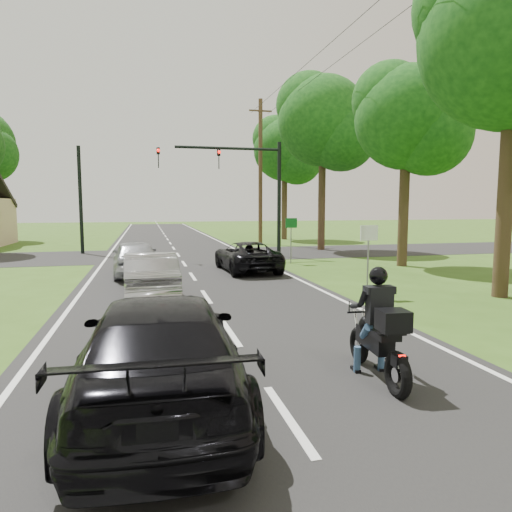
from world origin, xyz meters
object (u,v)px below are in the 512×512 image
at_px(silver_suv, 135,257).
at_px(traffic_signal, 245,178).
at_px(dark_suv, 247,256).
at_px(motorcycle_rider, 379,335).
at_px(dark_car_behind, 160,350).
at_px(sign_green, 291,229).
at_px(sign_white, 369,243).
at_px(silver_sedan, 150,275).
at_px(utility_pole_far, 260,171).

bearing_deg(silver_suv, traffic_signal, -139.71).
relative_size(dark_suv, traffic_signal, 0.69).
height_order(motorcycle_rider, silver_suv, motorcycle_rider).
height_order(dark_car_behind, sign_green, sign_green).
height_order(dark_suv, traffic_signal, traffic_signal).
relative_size(dark_car_behind, sign_white, 2.42).
bearing_deg(motorcycle_rider, sign_white, 68.23).
bearing_deg(silver_suv, silver_sedan, 92.63).
bearing_deg(silver_sedan, motorcycle_rider, 112.65).
bearing_deg(traffic_signal, motorcycle_rider, -95.28).
xyz_separation_m(dark_car_behind, traffic_signal, (4.89, 17.18, 3.38)).
distance_m(motorcycle_rider, utility_pole_far, 25.83).
height_order(dark_suv, sign_green, sign_green).
distance_m(motorcycle_rider, silver_suv, 12.45).
bearing_deg(motorcycle_rider, silver_sedan, 119.20).
bearing_deg(sign_green, utility_pole_far, 83.27).
distance_m(motorcycle_rider, traffic_signal, 17.48).
bearing_deg(sign_white, sign_green, 88.57).
distance_m(silver_suv, sign_white, 8.98).
relative_size(sign_white, sign_green, 1.00).
relative_size(dark_car_behind, utility_pole_far, 0.52).
bearing_deg(motorcycle_rider, utility_pole_far, 84.11).
relative_size(dark_suv, sign_white, 2.07).
bearing_deg(sign_green, traffic_signal, 117.38).
relative_size(motorcycle_rider, traffic_signal, 0.33).
bearing_deg(dark_suv, motorcycle_rider, 84.27).
height_order(dark_suv, utility_pole_far, utility_pole_far).
bearing_deg(utility_pole_far, sign_green, -96.73).
bearing_deg(sign_white, dark_car_behind, -135.39).
relative_size(silver_suv, utility_pole_far, 0.41).
height_order(traffic_signal, utility_pole_far, utility_pole_far).
bearing_deg(motorcycle_rider, silver_suv, 112.29).
xyz_separation_m(motorcycle_rider, sign_white, (2.94, 6.05, 0.89)).
relative_size(traffic_signal, sign_green, 3.00).
distance_m(traffic_signal, sign_white, 11.39).
height_order(silver_suv, traffic_signal, traffic_signal).
bearing_deg(silver_suv, sign_green, -165.99).
xyz_separation_m(motorcycle_rider, dark_car_behind, (-3.31, -0.12, 0.05)).
relative_size(dark_car_behind, traffic_signal, 0.81).
distance_m(dark_suv, silver_sedan, 6.26).
distance_m(motorcycle_rider, sign_green, 14.42).
distance_m(motorcycle_rider, dark_car_behind, 3.31).
xyz_separation_m(motorcycle_rider, silver_suv, (-3.88, 11.83, 0.01)).
bearing_deg(motorcycle_rider, sign_green, 81.55).
xyz_separation_m(silver_sedan, sign_green, (6.52, 6.82, 0.91)).
bearing_deg(sign_white, motorcycle_rider, -115.92).
xyz_separation_m(silver_suv, utility_pole_far, (8.32, 13.24, 4.37)).
xyz_separation_m(dark_car_behind, sign_green, (6.45, 14.16, 0.84)).
distance_m(silver_suv, dark_car_behind, 11.96).
height_order(dark_suv, dark_car_behind, dark_car_behind).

